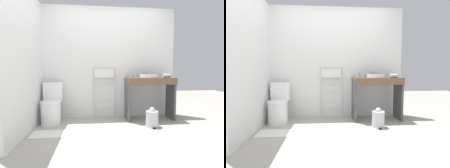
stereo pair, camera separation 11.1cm
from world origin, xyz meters
TOP-DOWN VIEW (x-y plane):
  - ground_plane at (0.00, 0.00)m, footprint 12.00×12.00m
  - wall_back at (0.00, 1.46)m, footprint 3.01×0.12m
  - wall_side at (-1.45, 0.70)m, footprint 0.12×2.08m
  - toilet at (-1.14, 1.04)m, footprint 0.38×0.53m
  - towel_radiator at (-0.08, 1.35)m, footprint 0.48×0.06m
  - vanity_counter at (0.86, 1.10)m, footprint 0.99×0.51m
  - sink_basin at (0.84, 1.13)m, footprint 0.38×0.38m
  - faucet at (0.84, 1.32)m, footprint 0.02×0.10m
  - cup_near_wall at (0.49, 1.29)m, footprint 0.07×0.07m
  - cup_near_edge at (0.60, 1.26)m, footprint 0.08×0.08m
  - hair_dryer at (1.19, 1.02)m, footprint 0.20×0.16m
  - trash_bin at (0.75, 0.60)m, footprint 0.23×0.26m
  - bath_mat at (-1.05, 0.40)m, footprint 0.56×0.36m

SIDE VIEW (x-z plane):
  - ground_plane at x=0.00m, z-range 0.00..0.00m
  - bath_mat at x=-1.05m, z-range 0.00..0.01m
  - trash_bin at x=0.75m, z-range -0.03..0.34m
  - toilet at x=-1.14m, z-range -0.07..0.73m
  - vanity_counter at x=0.86m, z-range 0.16..1.05m
  - towel_radiator at x=-0.08m, z-range 0.25..1.36m
  - hair_dryer at x=1.19m, z-range 0.89..0.97m
  - sink_basin at x=0.84m, z-range 0.89..0.97m
  - cup_near_edge at x=0.60m, z-range 0.89..0.98m
  - cup_near_wall at x=0.49m, z-range 0.89..0.98m
  - faucet at x=0.84m, z-range 0.91..1.05m
  - wall_back at x=0.00m, z-range 0.00..2.42m
  - wall_side at x=-1.45m, z-range 0.00..2.42m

